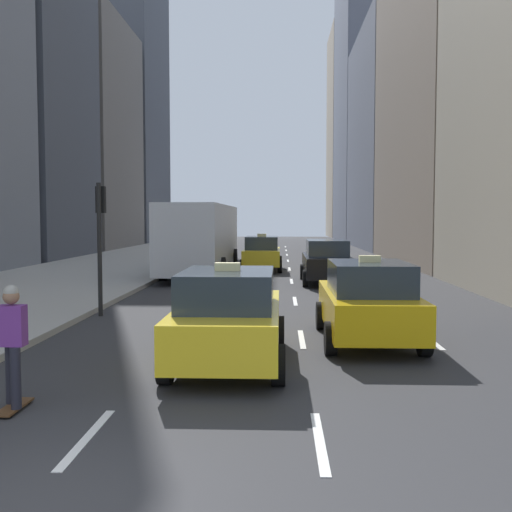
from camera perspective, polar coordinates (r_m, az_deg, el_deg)
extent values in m
cube|color=#ADAAA3|center=(33.36, -13.55, -0.89)|extent=(8.00, 66.00, 0.15)
cube|color=white|center=(7.82, -15.77, -16.30)|extent=(0.12, 2.00, 0.01)
cube|color=white|center=(13.45, -7.74, -7.75)|extent=(0.12, 2.00, 0.01)
cube|color=white|center=(19.31, -4.62, -4.25)|extent=(0.12, 2.00, 0.01)
cube|color=white|center=(25.23, -2.97, -2.39)|extent=(0.12, 2.00, 0.01)
cube|color=white|center=(31.18, -1.95, -1.23)|extent=(0.12, 2.00, 0.01)
cube|color=white|center=(37.15, -1.26, -0.44)|extent=(0.12, 2.00, 0.01)
cube|color=white|center=(43.13, -0.76, 0.13)|extent=(0.12, 2.00, 0.01)
cube|color=white|center=(49.11, -0.38, 0.56)|extent=(0.12, 2.00, 0.01)
cube|color=white|center=(55.09, -0.09, 0.89)|extent=(0.12, 2.00, 0.01)
cube|color=white|center=(7.48, 6.08, -17.12)|extent=(0.12, 2.00, 0.01)
cube|color=white|center=(13.26, 4.38, -7.89)|extent=(0.12, 2.00, 0.01)
cube|color=white|center=(19.17, 3.74, -4.30)|extent=(0.12, 2.00, 0.01)
cube|color=white|center=(25.13, 3.40, -2.41)|extent=(0.12, 2.00, 0.01)
cube|color=white|center=(31.10, 3.20, -1.24)|extent=(0.12, 2.00, 0.01)
cube|color=white|center=(37.08, 3.06, -0.45)|extent=(0.12, 2.00, 0.01)
cube|color=white|center=(43.07, 2.96, 0.12)|extent=(0.12, 2.00, 0.01)
cube|color=white|center=(49.05, 2.88, 0.55)|extent=(0.12, 2.00, 0.01)
cube|color=white|center=(55.05, 2.82, 0.89)|extent=(0.12, 2.00, 0.01)
cube|color=white|center=(13.65, 16.32, -7.70)|extent=(0.12, 2.00, 0.01)
cube|color=white|center=(19.44, 12.04, -4.27)|extent=(0.12, 2.00, 0.01)
cube|color=white|center=(25.33, 9.75, -2.41)|extent=(0.12, 2.00, 0.01)
cube|color=white|center=(31.27, 8.34, -1.25)|extent=(0.12, 2.00, 0.01)
cube|color=white|center=(37.22, 7.37, -0.46)|extent=(0.12, 2.00, 0.01)
cube|color=white|center=(43.19, 6.68, 0.11)|extent=(0.12, 2.00, 0.01)
cube|color=white|center=(49.16, 6.15, 0.54)|extent=(0.12, 2.00, 0.01)
cube|color=white|center=(55.14, 5.74, 0.88)|extent=(0.12, 2.00, 0.01)
cube|color=slate|center=(53.73, -15.44, 10.97)|extent=(6.00, 13.01, 19.24)
cube|color=#4C515B|center=(68.62, -11.86, 17.08)|extent=(6.00, 13.04, 37.37)
cube|color=gray|center=(38.68, 18.09, 19.42)|extent=(6.00, 17.11, 26.57)
cube|color=slate|center=(54.93, 12.90, 10.69)|extent=(6.00, 17.75, 18.96)
cube|color=slate|center=(72.80, 10.39, 13.82)|extent=(6.00, 16.13, 31.16)
cube|color=gray|center=(86.62, 9.03, 11.31)|extent=(6.00, 11.59, 28.53)
cube|color=yellow|center=(13.12, 10.56, -4.94)|extent=(1.80, 4.40, 0.76)
cube|color=#28333D|center=(12.78, 10.76, -2.01)|extent=(1.58, 2.29, 0.64)
cube|color=#F2E599|center=(12.74, 10.78, -0.27)|extent=(0.44, 0.20, 0.14)
cylinder|color=black|center=(14.43, 6.20, -5.65)|extent=(0.22, 0.66, 0.66)
cylinder|color=black|center=(14.66, 13.27, -5.58)|extent=(0.22, 0.66, 0.66)
cylinder|color=black|center=(11.75, 7.11, -7.80)|extent=(0.22, 0.66, 0.66)
cylinder|color=black|center=(12.03, 15.76, -7.64)|extent=(0.22, 0.66, 0.66)
cube|color=yellow|center=(10.93, -2.59, -6.62)|extent=(1.80, 4.40, 0.76)
cube|color=#28333D|center=(10.56, -2.72, -3.13)|extent=(1.58, 2.29, 0.64)
cube|color=#F2E599|center=(10.52, -2.73, -1.02)|extent=(0.44, 0.20, 0.14)
cylinder|color=black|center=(12.43, -6.21, -7.16)|extent=(0.22, 0.66, 0.66)
cylinder|color=black|center=(12.30, 2.19, -7.26)|extent=(0.22, 0.66, 0.66)
cylinder|color=black|center=(9.80, -8.61, -10.12)|extent=(0.22, 0.66, 0.66)
cylinder|color=black|center=(9.63, 2.14, -10.33)|extent=(0.22, 0.66, 0.66)
cube|color=yellow|center=(30.19, 0.57, -0.05)|extent=(1.80, 4.40, 0.76)
cube|color=#28333D|center=(29.89, 0.56, 1.26)|extent=(1.58, 2.29, 0.64)
cube|color=#F2E599|center=(29.88, 0.56, 2.01)|extent=(0.44, 0.20, 0.14)
cylinder|color=black|center=(31.62, -0.98, -0.57)|extent=(0.22, 0.66, 0.66)
cylinder|color=black|center=(31.56, 2.28, -0.58)|extent=(0.22, 0.66, 0.66)
cylinder|color=black|center=(28.90, -1.30, -0.97)|extent=(0.22, 0.66, 0.66)
cylinder|color=black|center=(28.84, 2.27, -0.98)|extent=(0.22, 0.66, 0.66)
cube|color=black|center=(24.53, 6.71, -0.88)|extent=(1.80, 4.61, 0.80)
cube|color=#28333D|center=(24.21, 6.77, 0.77)|extent=(1.58, 2.40, 0.64)
cylinder|color=black|center=(25.94, 4.48, -1.51)|extent=(0.22, 0.66, 0.66)
cylinder|color=black|center=(26.07, 8.44, -1.51)|extent=(0.22, 0.66, 0.66)
cylinder|color=black|center=(23.09, 4.74, -2.14)|extent=(0.22, 0.66, 0.66)
cylinder|color=black|center=(23.24, 9.18, -2.14)|extent=(0.22, 0.66, 0.66)
cube|color=silver|center=(28.56, -5.17, 1.92)|extent=(2.50, 11.60, 2.90)
cube|color=#28333D|center=(34.26, -3.91, 2.79)|extent=(2.30, 0.12, 1.40)
cube|color=#28333D|center=(28.74, -7.57, 2.61)|extent=(0.08, 9.86, 1.10)
cube|color=yellow|center=(34.26, -3.92, 4.30)|extent=(1.50, 0.10, 0.36)
cylinder|color=black|center=(32.36, -6.52, -0.19)|extent=(0.30, 1.00, 1.00)
cylinder|color=black|center=(32.07, -2.10, -0.21)|extent=(0.30, 1.00, 1.00)
cylinder|color=black|center=(25.70, -8.84, -1.21)|extent=(0.30, 1.00, 1.00)
cylinder|color=black|center=(25.33, -3.29, -1.24)|extent=(0.30, 1.00, 1.00)
cube|color=brown|center=(9.15, -22.06, -13.17)|extent=(0.24, 0.80, 0.03)
cylinder|color=black|center=(9.40, -21.33, -12.86)|extent=(0.18, 0.05, 0.05)
cylinder|color=black|center=(8.92, -22.82, -13.81)|extent=(0.18, 0.05, 0.05)
cylinder|color=#23232D|center=(9.18, -22.33, -10.31)|extent=(0.14, 0.14, 0.84)
cylinder|color=#23232D|center=(8.89, -21.91, -10.75)|extent=(0.14, 0.14, 0.84)
cube|color=#72338C|center=(8.89, -22.23, -6.15)|extent=(0.36, 0.22, 0.56)
sphere|color=#9E7051|center=(8.84, -22.30, -3.59)|extent=(0.22, 0.22, 0.22)
sphere|color=#B2AD9E|center=(8.83, -22.31, -3.20)|extent=(0.20, 0.20, 0.20)
cylinder|color=black|center=(16.68, -14.67, 0.59)|extent=(0.12, 0.12, 3.60)
cube|color=black|center=(16.83, -14.57, 5.21)|extent=(0.24, 0.20, 0.72)
sphere|color=red|center=(16.95, -14.47, 5.98)|extent=(0.14, 0.14, 0.14)
sphere|color=#4C3F14|center=(16.94, -14.46, 5.20)|extent=(0.14, 0.14, 0.14)
sphere|color=#198C2D|center=(16.93, -14.45, 4.43)|extent=(0.14, 0.14, 0.14)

